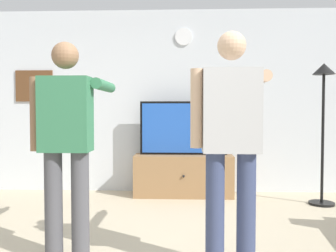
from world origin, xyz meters
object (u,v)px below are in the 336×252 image
at_px(television, 184,128).
at_px(person_standing_nearer_lamp, 67,139).
at_px(framed_picture, 34,86).
at_px(wall_clock, 184,37).
at_px(person_standing_nearer_couch, 231,136).
at_px(tv_stand, 183,175).
at_px(floor_lamp, 323,104).

xyz_separation_m(television, person_standing_nearer_lamp, (-0.92, -2.34, 0.02)).
xyz_separation_m(television, framed_picture, (-2.25, 0.25, 0.62)).
distance_m(television, wall_clock, 1.36).
distance_m(wall_clock, person_standing_nearer_couch, 3.02).
distance_m(tv_stand, television, 0.67).
relative_size(floor_lamp, person_standing_nearer_couch, 1.02).
height_order(floor_lamp, person_standing_nearer_lamp, floor_lamp).
relative_size(tv_stand, person_standing_nearer_lamp, 0.80).
bearing_deg(person_standing_nearer_lamp, television, 68.44).
bearing_deg(framed_picture, tv_stand, -7.46).
height_order(wall_clock, person_standing_nearer_couch, wall_clock).
height_order(television, wall_clock, wall_clock).
distance_m(wall_clock, person_standing_nearer_lamp, 3.04).
distance_m(framed_picture, person_standing_nearer_lamp, 2.97).
bearing_deg(tv_stand, television, 90.00).
bearing_deg(television, tv_stand, -90.00).
bearing_deg(person_standing_nearer_couch, floor_lamp, 54.62).
height_order(television, floor_lamp, floor_lamp).
height_order(floor_lamp, person_standing_nearer_couch, floor_lamp).
distance_m(framed_picture, person_standing_nearer_couch, 3.80).
height_order(tv_stand, framed_picture, framed_picture).
bearing_deg(framed_picture, floor_lamp, -9.87).
relative_size(framed_picture, person_standing_nearer_couch, 0.32).
bearing_deg(floor_lamp, tv_stand, 167.13).
bearing_deg(floor_lamp, person_standing_nearer_lamp, -145.08).
height_order(framed_picture, person_standing_nearer_couch, framed_picture).
height_order(tv_stand, person_standing_nearer_couch, person_standing_nearer_couch).
xyz_separation_m(television, person_standing_nearer_couch, (0.34, -2.47, 0.05)).
bearing_deg(floor_lamp, person_standing_nearer_couch, -125.38).
distance_m(framed_picture, floor_lamp, 4.10).
bearing_deg(floor_lamp, wall_clock, 158.62).
relative_size(tv_stand, floor_lamp, 0.77).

